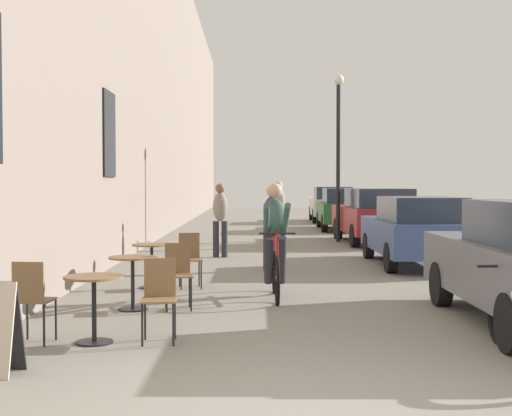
{
  "coord_description": "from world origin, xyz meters",
  "views": [
    {
      "loc": [
        -0.34,
        -5.03,
        1.7
      ],
      "look_at": [
        -0.25,
        10.39,
        1.17
      ],
      "focal_mm": 49.77,
      "sensor_mm": 36.0,
      "label": 1
    }
  ],
  "objects_px": {
    "cyclist_on_bicycle": "(275,243)",
    "parked_car_fifth": "(332,204)",
    "cafe_chair_near_toward_wall": "(159,294)",
    "parked_car_third": "(375,215)",
    "street_lamp": "(338,136)",
    "parked_car_fourth": "(344,208)",
    "cafe_chair_near_toward_street": "(32,296)",
    "pedestrian_far": "(279,210)",
    "cafe_chair_far_toward_street": "(190,256)",
    "pedestrian_furthest": "(274,211)",
    "cafe_table_near": "(94,294)",
    "cafe_chair_mid_toward_street": "(178,271)",
    "pedestrian_mid": "(220,216)",
    "cafe_table_mid": "(133,271)",
    "parked_car_second": "(416,230)",
    "cafe_table_far": "(152,256)",
    "pedestrian_near": "(272,223)"
  },
  "relations": [
    {
      "from": "cyclist_on_bicycle",
      "to": "parked_car_fifth",
      "type": "bearing_deg",
      "value": 81.29
    },
    {
      "from": "cafe_chair_near_toward_wall",
      "to": "parked_car_third",
      "type": "relative_size",
      "value": 0.2
    },
    {
      "from": "street_lamp",
      "to": "parked_car_fourth",
      "type": "distance_m",
      "value": 5.81
    },
    {
      "from": "cafe_chair_near_toward_street",
      "to": "street_lamp",
      "type": "relative_size",
      "value": 0.18
    },
    {
      "from": "pedestrian_far",
      "to": "cafe_chair_far_toward_street",
      "type": "bearing_deg",
      "value": -103.46
    },
    {
      "from": "pedestrian_far",
      "to": "street_lamp",
      "type": "distance_m",
      "value": 3.4
    },
    {
      "from": "pedestrian_furthest",
      "to": "street_lamp",
      "type": "xyz_separation_m",
      "value": [
        1.88,
        0.05,
        2.22
      ]
    },
    {
      "from": "parked_car_fifth",
      "to": "cafe_table_near",
      "type": "bearing_deg",
      "value": -102.32
    },
    {
      "from": "parked_car_fifth",
      "to": "street_lamp",
      "type": "bearing_deg",
      "value": -95.49
    },
    {
      "from": "cafe_chair_near_toward_street",
      "to": "parked_car_fourth",
      "type": "xyz_separation_m",
      "value": [
        5.72,
        18.61,
        0.28
      ]
    },
    {
      "from": "cafe_chair_mid_toward_street",
      "to": "street_lamp",
      "type": "distance_m",
      "value": 12.03
    },
    {
      "from": "cafe_chair_far_toward_street",
      "to": "cafe_chair_near_toward_street",
      "type": "bearing_deg",
      "value": -107.44
    },
    {
      "from": "cyclist_on_bicycle",
      "to": "parked_car_third",
      "type": "distance_m",
      "value": 10.2
    },
    {
      "from": "cafe_table_near",
      "to": "pedestrian_mid",
      "type": "distance_m",
      "value": 8.91
    },
    {
      "from": "cafe_chair_near_toward_wall",
      "to": "parked_car_fifth",
      "type": "relative_size",
      "value": 0.2
    },
    {
      "from": "cyclist_on_bicycle",
      "to": "cafe_table_mid",
      "type": "bearing_deg",
      "value": -151.83
    },
    {
      "from": "cafe_chair_near_toward_street",
      "to": "parked_car_second",
      "type": "xyz_separation_m",
      "value": [
        5.74,
        7.2,
        0.23
      ]
    },
    {
      "from": "cafe_table_mid",
      "to": "cafe_chair_far_toward_street",
      "type": "relative_size",
      "value": 0.81
    },
    {
      "from": "cyclist_on_bicycle",
      "to": "pedestrian_furthest",
      "type": "bearing_deg",
      "value": 88.27
    },
    {
      "from": "cafe_chair_mid_toward_street",
      "to": "parked_car_fifth",
      "type": "relative_size",
      "value": 0.2
    },
    {
      "from": "parked_car_fifth",
      "to": "cafe_chair_far_toward_street",
      "type": "bearing_deg",
      "value": -102.93
    },
    {
      "from": "cafe_chair_near_toward_street",
      "to": "parked_car_third",
      "type": "bearing_deg",
      "value": 65.41
    },
    {
      "from": "cyclist_on_bicycle",
      "to": "cafe_chair_near_toward_wall",
      "type": "bearing_deg",
      "value": -114.47
    },
    {
      "from": "parked_car_fourth",
      "to": "cafe_chair_far_toward_street",
      "type": "bearing_deg",
      "value": -107.0
    },
    {
      "from": "cafe_table_far",
      "to": "parked_car_fifth",
      "type": "bearing_deg",
      "value": 75.47
    },
    {
      "from": "cafe_table_near",
      "to": "pedestrian_mid",
      "type": "bearing_deg",
      "value": 83.86
    },
    {
      "from": "cafe_chair_near_toward_wall",
      "to": "pedestrian_furthest",
      "type": "relative_size",
      "value": 0.56
    },
    {
      "from": "parked_car_second",
      "to": "street_lamp",
      "type": "bearing_deg",
      "value": 98.16
    },
    {
      "from": "pedestrian_furthest",
      "to": "parked_car_third",
      "type": "bearing_deg",
      "value": -9.54
    },
    {
      "from": "cafe_table_near",
      "to": "cyclist_on_bicycle",
      "type": "relative_size",
      "value": 0.41
    },
    {
      "from": "cafe_table_near",
      "to": "cafe_chair_mid_toward_street",
      "type": "xyz_separation_m",
      "value": [
        0.68,
        2.07,
        -0.0
      ]
    },
    {
      "from": "cafe_chair_far_toward_street",
      "to": "pedestrian_near",
      "type": "relative_size",
      "value": 0.53
    },
    {
      "from": "cafe_chair_far_toward_street",
      "to": "parked_car_fifth",
      "type": "relative_size",
      "value": 0.2
    },
    {
      "from": "cafe_chair_far_toward_street",
      "to": "parked_car_fifth",
      "type": "height_order",
      "value": "parked_car_fifth"
    },
    {
      "from": "parked_car_third",
      "to": "cafe_table_near",
      "type": "bearing_deg",
      "value": -112.32
    },
    {
      "from": "cafe_table_far",
      "to": "parked_car_second",
      "type": "xyz_separation_m",
      "value": [
        5.05,
        3.14,
        0.22
      ]
    },
    {
      "from": "cafe_chair_near_toward_wall",
      "to": "parked_car_fifth",
      "type": "xyz_separation_m",
      "value": [
        4.57,
        24.01,
        0.29
      ]
    },
    {
      "from": "cafe_chair_far_toward_street",
      "to": "parked_car_third",
      "type": "distance_m",
      "value": 9.8
    },
    {
      "from": "pedestrian_far",
      "to": "pedestrian_furthest",
      "type": "relative_size",
      "value": 1.12
    },
    {
      "from": "cafe_table_far",
      "to": "parked_car_second",
      "type": "relative_size",
      "value": 0.18
    },
    {
      "from": "cafe_chair_mid_toward_street",
      "to": "pedestrian_furthest",
      "type": "xyz_separation_m",
      "value": [
        1.66,
        11.14,
        0.37
      ]
    },
    {
      "from": "cafe_chair_near_toward_street",
      "to": "parked_car_third",
      "type": "height_order",
      "value": "parked_car_third"
    },
    {
      "from": "cafe_chair_far_toward_street",
      "to": "pedestrian_furthest",
      "type": "distance_m",
      "value": 9.31
    },
    {
      "from": "cafe_table_far",
      "to": "pedestrian_near",
      "type": "xyz_separation_m",
      "value": [
        2.03,
        2.35,
        0.42
      ]
    },
    {
      "from": "parked_car_second",
      "to": "cafe_table_mid",
      "type": "bearing_deg",
      "value": -134.39
    },
    {
      "from": "pedestrian_mid",
      "to": "parked_car_fifth",
      "type": "xyz_separation_m",
      "value": [
        4.31,
        15.24,
        -0.15
      ]
    },
    {
      "from": "cafe_chair_mid_toward_street",
      "to": "parked_car_third",
      "type": "distance_m",
      "value": 11.59
    },
    {
      "from": "cafe_chair_mid_toward_street",
      "to": "cyclist_on_bicycle",
      "type": "height_order",
      "value": "cyclist_on_bicycle"
    },
    {
      "from": "street_lamp",
      "to": "pedestrian_mid",
      "type": "bearing_deg",
      "value": -126.49
    },
    {
      "from": "cafe_table_mid",
      "to": "pedestrian_mid",
      "type": "relative_size",
      "value": 0.42
    }
  ]
}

